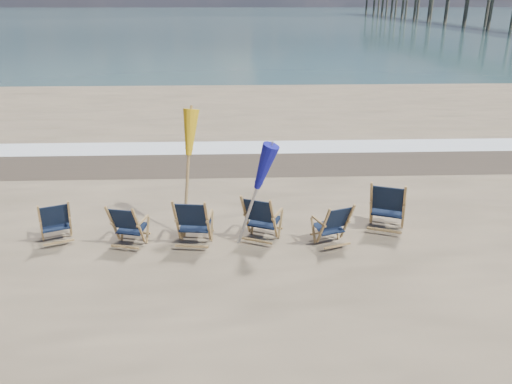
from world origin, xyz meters
TOP-DOWN VIEW (x-y plane):
  - ocean at (0.00, 128.00)m, footprint 400.00×400.00m
  - surf_foam at (0.00, 8.30)m, footprint 200.00×1.40m
  - wet_sand_strip at (0.00, 6.80)m, footprint 200.00×2.60m
  - beach_chair_0 at (-3.46, 2.06)m, footprint 0.78×0.82m
  - beach_chair_1 at (-2.13, 1.68)m, footprint 0.71×0.77m
  - beach_chair_2 at (-0.89, 1.68)m, footprint 0.74×0.81m
  - beach_chair_3 at (0.30, 1.77)m, footprint 0.87×0.91m
  - beach_chair_4 at (1.65, 1.72)m, footprint 0.76×0.80m
  - beach_chair_5 at (2.81, 2.10)m, footprint 0.94×0.99m
  - umbrella_yellow at (-1.29, 2.42)m, footprint 0.30×0.30m
  - umbrella_blue at (-0.08, 1.78)m, footprint 0.30×0.30m

SIDE VIEW (x-z plane):
  - ocean at x=0.00m, z-range 0.00..0.00m
  - wet_sand_strip at x=0.00m, z-range 0.00..0.00m
  - surf_foam at x=0.00m, z-range 0.00..0.01m
  - beach_chair_4 at x=1.65m, z-range 0.00..0.89m
  - beach_chair_1 at x=-2.13m, z-range 0.00..0.90m
  - beach_chair_0 at x=-3.46m, z-range 0.00..0.90m
  - beach_chair_3 at x=0.30m, z-range 0.00..0.99m
  - beach_chair_2 at x=-0.89m, z-range 0.00..1.02m
  - beach_chair_5 at x=2.81m, z-range 0.00..1.10m
  - umbrella_blue at x=-0.08m, z-range 0.50..2.55m
  - umbrella_yellow at x=-1.29m, z-range 0.66..3.07m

